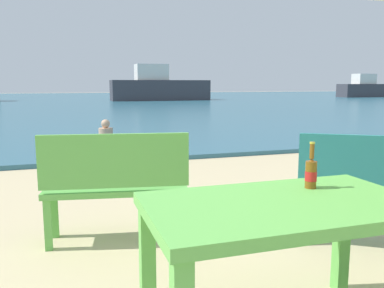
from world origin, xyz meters
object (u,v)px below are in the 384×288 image
Objects in this scene: picnic_table_green at (284,222)px; swimmer_person at (106,130)px; bench_teal_center at (374,184)px; boat_cargo_ship at (159,87)px; beer_bottle_amber at (311,172)px; bench_green_right at (116,181)px; boat_ferry at (367,89)px.

picnic_table_green is 3.41× the size of swimmer_person.
picnic_table_green is 8.06m from swimmer_person.
swimmer_person is (-1.44, 7.23, -0.30)m from bench_teal_center.
swimmer_person is at bearing -106.54° from boat_cargo_ship.
beer_bottle_amber is 0.04× the size of boat_cargo_ship.
bench_teal_center is at bearing -99.41° from boat_cargo_ship.
boat_ferry is (27.12, 27.99, 0.32)m from bench_green_right.
boat_ferry is (26.19, 29.38, 0.01)m from beer_bottle_amber.
bench_teal_center is 7.38m from swimmer_person.
bench_green_right is 27.38m from boat_cargo_ship.
swimmer_person is (0.54, 6.48, -0.30)m from bench_green_right.
beer_bottle_amber is (0.27, 0.18, 0.20)m from picnic_table_green.
bench_teal_center is (1.32, 0.82, -0.11)m from picnic_table_green.
beer_bottle_amber is at bearing -56.13° from bench_green_right.
swimmer_person is 34.20m from boat_ferry.
bench_green_right is at bearing -94.74° from swimmer_person.
picnic_table_green is 0.38m from beer_bottle_amber.
beer_bottle_amber is 28.53m from boat_cargo_ship.
picnic_table_green is at bearing -131.84° from boat_ferry.
bench_teal_center is at bearing -78.73° from swimmer_person.
picnic_table_green is at bearing -146.86° from beer_bottle_amber.
boat_cargo_ship is (4.53, 27.34, 0.51)m from bench_teal_center.
picnic_table_green is 5.28× the size of beer_bottle_amber.
boat_cargo_ship reaches higher than bench_green_right.
beer_bottle_amber is 1.70m from bench_green_right.
boat_ferry is at bearing 38.98° from swimmer_person.
bench_teal_center reaches higher than swimmer_person.
boat_cargo_ship is (5.58, 27.98, 0.20)m from beer_bottle_amber.
boat_ferry is (26.58, 21.51, 0.62)m from swimmer_person.
bench_green_right is 6.51m from swimmer_person.
beer_bottle_amber reaches higher than bench_teal_center.
boat_cargo_ship is at bearing 76.25° from bench_green_right.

